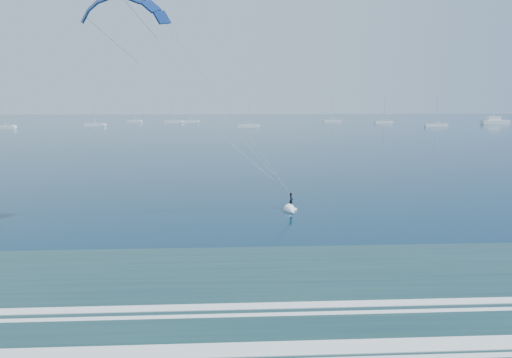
{
  "coord_description": "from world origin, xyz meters",
  "views": [
    {
      "loc": [
        1.05,
        -11.61,
        9.88
      ],
      "look_at": [
        2.99,
        25.29,
        3.81
      ],
      "focal_mm": 32.0,
      "sensor_mm": 36.0,
      "label": 1
    }
  ],
  "objects_px": {
    "sailboat_4": "(332,121)",
    "sailboat_8": "(173,122)",
    "motor_yacht": "(495,121)",
    "sailboat_7": "(134,121)",
    "sailboat_1": "(95,125)",
    "sailboat_5": "(384,122)",
    "sailboat_6": "(436,125)",
    "sailboat_0": "(5,127)",
    "kitesurfer_rig": "(217,109)",
    "sailboat_2": "(190,122)",
    "sailboat_3": "(248,126)"
  },
  "relations": [
    {
      "from": "sailboat_2",
      "to": "sailboat_6",
      "type": "distance_m",
      "value": 122.33
    },
    {
      "from": "motor_yacht",
      "to": "sailboat_6",
      "type": "bearing_deg",
      "value": -148.97
    },
    {
      "from": "motor_yacht",
      "to": "sailboat_1",
      "type": "distance_m",
      "value": 193.93
    },
    {
      "from": "motor_yacht",
      "to": "sailboat_7",
      "type": "bearing_deg",
      "value": 171.17
    },
    {
      "from": "motor_yacht",
      "to": "sailboat_2",
      "type": "distance_m",
      "value": 155.7
    },
    {
      "from": "sailboat_6",
      "to": "sailboat_4",
      "type": "bearing_deg",
      "value": 123.62
    },
    {
      "from": "kitesurfer_rig",
      "to": "sailboat_5",
      "type": "bearing_deg",
      "value": 67.78
    },
    {
      "from": "sailboat_4",
      "to": "sailboat_5",
      "type": "xyz_separation_m",
      "value": [
        22.76,
        -18.8,
        -0.0
      ]
    },
    {
      "from": "sailboat_3",
      "to": "sailboat_6",
      "type": "height_order",
      "value": "sailboat_6"
    },
    {
      "from": "motor_yacht",
      "to": "sailboat_6",
      "type": "height_order",
      "value": "sailboat_6"
    },
    {
      "from": "motor_yacht",
      "to": "sailboat_4",
      "type": "bearing_deg",
      "value": 160.05
    },
    {
      "from": "sailboat_0",
      "to": "sailboat_8",
      "type": "height_order",
      "value": "sailboat_8"
    },
    {
      "from": "sailboat_6",
      "to": "kitesurfer_rig",
      "type": "bearing_deg",
      "value": -119.72
    },
    {
      "from": "motor_yacht",
      "to": "sailboat_0",
      "type": "distance_m",
      "value": 226.31
    },
    {
      "from": "motor_yacht",
      "to": "sailboat_2",
      "type": "relative_size",
      "value": 1.14
    },
    {
      "from": "sailboat_4",
      "to": "sailboat_7",
      "type": "distance_m",
      "value": 108.29
    },
    {
      "from": "sailboat_1",
      "to": "sailboat_5",
      "type": "height_order",
      "value": "sailboat_1"
    },
    {
      "from": "sailboat_2",
      "to": "sailboat_4",
      "type": "distance_m",
      "value": 77.8
    },
    {
      "from": "sailboat_2",
      "to": "sailboat_7",
      "type": "relative_size",
      "value": 1.21
    },
    {
      "from": "sailboat_8",
      "to": "motor_yacht",
      "type": "bearing_deg",
      "value": -7.53
    },
    {
      "from": "motor_yacht",
      "to": "sailboat_0",
      "type": "bearing_deg",
      "value": -171.87
    },
    {
      "from": "sailboat_0",
      "to": "sailboat_1",
      "type": "xyz_separation_m",
      "value": [
        30.55,
        18.88,
        0.01
      ]
    },
    {
      "from": "sailboat_1",
      "to": "sailboat_5",
      "type": "bearing_deg",
      "value": 8.97
    },
    {
      "from": "sailboat_6",
      "to": "sailboat_1",
      "type": "bearing_deg",
      "value": 175.58
    },
    {
      "from": "sailboat_0",
      "to": "sailboat_5",
      "type": "xyz_separation_m",
      "value": [
        170.42,
        40.95,
        0.01
      ]
    },
    {
      "from": "sailboat_0",
      "to": "sailboat_2",
      "type": "height_order",
      "value": "sailboat_2"
    },
    {
      "from": "sailboat_1",
      "to": "sailboat_4",
      "type": "xyz_separation_m",
      "value": [
        117.12,
        40.86,
        0.0
      ]
    },
    {
      "from": "motor_yacht",
      "to": "sailboat_8",
      "type": "height_order",
      "value": "sailboat_8"
    },
    {
      "from": "sailboat_2",
      "to": "sailboat_5",
      "type": "relative_size",
      "value": 0.96
    },
    {
      "from": "sailboat_1",
      "to": "sailboat_4",
      "type": "distance_m",
      "value": 124.04
    },
    {
      "from": "kitesurfer_rig",
      "to": "sailboat_7",
      "type": "distance_m",
      "value": 220.29
    },
    {
      "from": "sailboat_5",
      "to": "sailboat_6",
      "type": "bearing_deg",
      "value": -70.12
    },
    {
      "from": "sailboat_4",
      "to": "sailboat_5",
      "type": "distance_m",
      "value": 29.51
    },
    {
      "from": "motor_yacht",
      "to": "sailboat_3",
      "type": "xyz_separation_m",
      "value": [
        -124.79,
        -28.14,
        -0.79
      ]
    },
    {
      "from": "sailboat_4",
      "to": "sailboat_8",
      "type": "xyz_separation_m",
      "value": [
        -86.36,
        -6.2,
        -0.0
      ]
    },
    {
      "from": "sailboat_0",
      "to": "sailboat_1",
      "type": "distance_m",
      "value": 35.91
    },
    {
      "from": "sailboat_6",
      "to": "sailboat_8",
      "type": "distance_m",
      "value": 129.92
    },
    {
      "from": "sailboat_0",
      "to": "motor_yacht",
      "type": "bearing_deg",
      "value": 8.13
    },
    {
      "from": "sailboat_3",
      "to": "sailboat_7",
      "type": "height_order",
      "value": "sailboat_3"
    },
    {
      "from": "motor_yacht",
      "to": "sailboat_6",
      "type": "distance_m",
      "value": 48.3
    },
    {
      "from": "sailboat_1",
      "to": "kitesurfer_rig",
      "type": "bearing_deg",
      "value": -70.62
    },
    {
      "from": "sailboat_2",
      "to": "sailboat_7",
      "type": "bearing_deg",
      "value": 169.2
    },
    {
      "from": "sailboat_2",
      "to": "sailboat_3",
      "type": "distance_m",
      "value": 58.76
    },
    {
      "from": "sailboat_7",
      "to": "sailboat_8",
      "type": "distance_m",
      "value": 23.07
    },
    {
      "from": "motor_yacht",
      "to": "sailboat_4",
      "type": "xyz_separation_m",
      "value": [
        -76.37,
        27.72,
        -0.79
      ]
    },
    {
      "from": "sailboat_2",
      "to": "sailboat_3",
      "type": "bearing_deg",
      "value": -60.18
    },
    {
      "from": "sailboat_2",
      "to": "sailboat_4",
      "type": "bearing_deg",
      "value": 3.6
    },
    {
      "from": "sailboat_0",
      "to": "sailboat_6",
      "type": "height_order",
      "value": "sailboat_6"
    },
    {
      "from": "sailboat_4",
      "to": "sailboat_1",
      "type": "bearing_deg",
      "value": -160.77
    },
    {
      "from": "sailboat_2",
      "to": "sailboat_5",
      "type": "xyz_separation_m",
      "value": [
        100.4,
        -13.91,
        0.0
      ]
    }
  ]
}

